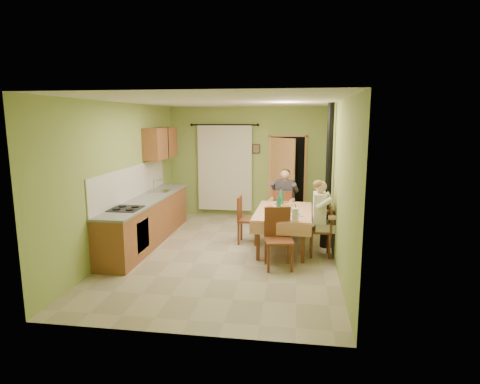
% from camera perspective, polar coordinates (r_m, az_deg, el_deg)
% --- Properties ---
extents(floor, '(4.00, 6.00, 0.01)m').
position_cam_1_polar(floor, '(7.72, -1.96, -8.51)').
color(floor, tan).
rests_on(floor, ground).
extents(room_shell, '(4.04, 6.04, 2.82)m').
position_cam_1_polar(room_shell, '(7.34, -2.05, 5.06)').
color(room_shell, '#96AD59').
rests_on(room_shell, ground).
extents(kitchen_run, '(0.64, 3.64, 1.56)m').
position_cam_1_polar(kitchen_run, '(8.41, -13.04, -3.78)').
color(kitchen_run, brown).
rests_on(kitchen_run, ground).
extents(upper_cabinets, '(0.35, 1.40, 0.70)m').
position_cam_1_polar(upper_cabinets, '(9.44, -11.20, 6.84)').
color(upper_cabinets, brown).
rests_on(upper_cabinets, room_shell).
extents(curtain, '(1.70, 0.07, 2.22)m').
position_cam_1_polar(curtain, '(10.33, -2.17, 3.49)').
color(curtain, black).
rests_on(curtain, ground).
extents(doorway, '(0.96, 0.62, 2.15)m').
position_cam_1_polar(doorway, '(10.13, 6.39, 2.09)').
color(doorway, black).
rests_on(doorway, ground).
extents(dining_table, '(1.12, 1.81, 0.76)m').
position_cam_1_polar(dining_table, '(7.86, 6.18, -5.33)').
color(dining_table, '#E1A079').
rests_on(dining_table, ground).
extents(tableware, '(0.79, 1.65, 0.33)m').
position_cam_1_polar(tableware, '(7.64, 6.30, -2.33)').
color(tableware, white).
rests_on(tableware, dining_table).
extents(chair_far, '(0.49, 0.49, 0.97)m').
position_cam_1_polar(chair_far, '(8.94, 6.25, -3.99)').
color(chair_far, brown).
rests_on(chair_far, ground).
extents(chair_near, '(0.53, 0.53, 1.02)m').
position_cam_1_polar(chair_near, '(6.88, 5.50, -8.37)').
color(chair_near, brown).
rests_on(chair_near, ground).
extents(chair_right, '(0.38, 0.38, 0.93)m').
position_cam_1_polar(chair_right, '(7.57, 11.42, -6.80)').
color(chair_right, brown).
rests_on(chair_right, ground).
extents(chair_left, '(0.42, 0.42, 0.96)m').
position_cam_1_polar(chair_left, '(8.18, 1.09, -5.29)').
color(chair_left, brown).
rests_on(chair_left, ground).
extents(man_far, '(0.63, 0.54, 1.39)m').
position_cam_1_polar(man_far, '(8.83, 6.35, -0.26)').
color(man_far, '#38333D').
rests_on(man_far, chair_far).
extents(man_right, '(0.47, 0.58, 1.39)m').
position_cam_1_polar(man_right, '(7.42, 11.48, -2.44)').
color(man_right, silver).
rests_on(man_right, chair_right).
extents(stove_flue, '(0.24, 0.24, 2.80)m').
position_cam_1_polar(stove_flue, '(7.95, 12.38, -0.55)').
color(stove_flue, black).
rests_on(stove_flue, ground).
extents(picture_back, '(0.19, 0.03, 0.23)m').
position_cam_1_polar(picture_back, '(10.24, 2.31, 6.16)').
color(picture_back, black).
rests_on(picture_back, room_shell).
extents(picture_right, '(0.03, 0.31, 0.21)m').
position_cam_1_polar(picture_right, '(8.44, 12.79, 5.71)').
color(picture_right, brown).
rests_on(picture_right, room_shell).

